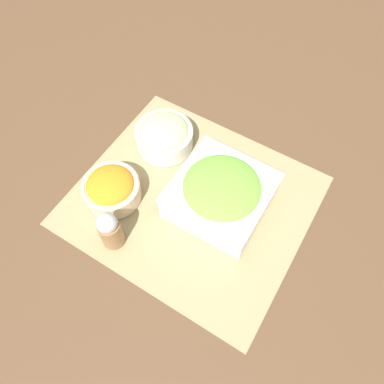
{
  "coord_description": "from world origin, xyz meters",
  "views": [
    {
      "loc": [
        0.19,
        -0.31,
        0.65
      ],
      "look_at": [
        0.0,
        0.0,
        0.03
      ],
      "focal_mm": 35.0,
      "sensor_mm": 36.0,
      "label": 1
    }
  ],
  "objects_px": {
    "carrot_bowl": "(111,188)",
    "cucumber_bowl": "(164,135)",
    "pepper_shaker": "(110,230)",
    "lettuce_bowl": "(221,193)"
  },
  "relations": [
    {
      "from": "carrot_bowl",
      "to": "cucumber_bowl",
      "type": "distance_m",
      "value": 0.16
    },
    {
      "from": "carrot_bowl",
      "to": "cucumber_bowl",
      "type": "bearing_deg",
      "value": 84.33
    },
    {
      "from": "carrot_bowl",
      "to": "pepper_shaker",
      "type": "height_order",
      "value": "pepper_shaker"
    },
    {
      "from": "pepper_shaker",
      "to": "carrot_bowl",
      "type": "bearing_deg",
      "value": 127.84
    },
    {
      "from": "pepper_shaker",
      "to": "cucumber_bowl",
      "type": "bearing_deg",
      "value": 100.33
    },
    {
      "from": "pepper_shaker",
      "to": "lettuce_bowl",
      "type": "bearing_deg",
      "value": 52.7
    },
    {
      "from": "lettuce_bowl",
      "to": "cucumber_bowl",
      "type": "height_order",
      "value": "lettuce_bowl"
    },
    {
      "from": "lettuce_bowl",
      "to": "pepper_shaker",
      "type": "relative_size",
      "value": 1.9
    },
    {
      "from": "carrot_bowl",
      "to": "pepper_shaker",
      "type": "relative_size",
      "value": 1.22
    },
    {
      "from": "cucumber_bowl",
      "to": "pepper_shaker",
      "type": "xyz_separation_m",
      "value": [
        0.04,
        -0.23,
        0.01
      ]
    }
  ]
}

